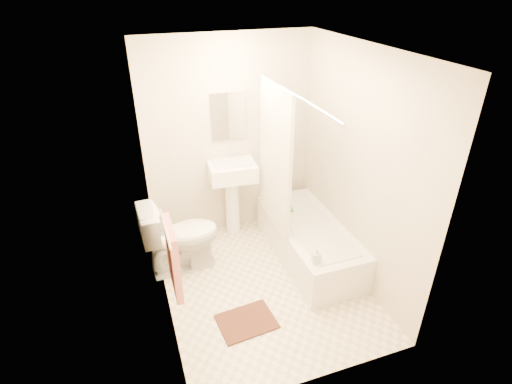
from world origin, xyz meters
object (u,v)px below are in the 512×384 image
object	(u,v)px
sink	(232,195)
bath_mat	(247,321)
bathtub	(309,241)
soap_bottle	(316,255)
toilet	(181,236)

from	to	relation	value
sink	bath_mat	xyz separation A→B (m)	(-0.32, -1.50, -0.52)
sink	bathtub	world-z (taller)	sink
bath_mat	sink	bearing A→B (deg)	78.13
bathtub	soap_bottle	distance (m)	0.73
toilet	bath_mat	xyz separation A→B (m)	(0.41, -1.02, -0.40)
toilet	bathtub	xyz separation A→B (m)	(1.40, -0.30, -0.19)
sink	soap_bottle	world-z (taller)	sink
bathtub	bath_mat	xyz separation A→B (m)	(-0.99, -0.72, -0.21)
bathtub	bath_mat	world-z (taller)	bathtub
toilet	bathtub	world-z (taller)	toilet
toilet	bath_mat	size ratio (longest dim) A/B	1.58
sink	bathtub	size ratio (longest dim) A/B	0.67
toilet	sink	xyz separation A→B (m)	(0.73, 0.48, 0.12)
bath_mat	soap_bottle	bearing A→B (deg)	7.83
sink	soap_bottle	bearing A→B (deg)	-67.98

